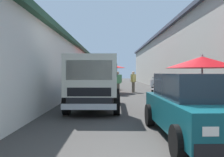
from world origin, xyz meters
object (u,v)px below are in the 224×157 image
object	(u,v)px
fruit_stall_near_left	(202,71)
parked_scooter	(154,87)
fruit_stall_far_left	(107,68)
hatchback_car	(198,105)
plastic_stool	(109,91)
vendor_by_crates	(133,80)
vendor_in_shade	(118,82)
delivery_truck	(93,84)
fruit_stall_far_right	(101,70)

from	to	relation	value
fruit_stall_near_left	parked_scooter	bearing A→B (deg)	-0.73
fruit_stall_far_left	hatchback_car	xyz separation A→B (m)	(-12.87, -2.28, -1.06)
fruit_stall_far_left	plastic_stool	size ratio (longest dim) A/B	6.53
fruit_stall_far_left	hatchback_car	size ratio (longest dim) A/B	0.72
fruit_stall_far_left	parked_scooter	xyz separation A→B (m)	(-0.59, -3.42, -1.35)
vendor_by_crates	vendor_in_shade	xyz separation A→B (m)	(-2.13, 1.23, -0.01)
delivery_truck	hatchback_car	bearing A→B (deg)	-144.80
fruit_stall_near_left	vendor_in_shade	xyz separation A→B (m)	(8.11, 2.56, -0.64)
fruit_stall_far_right	parked_scooter	world-z (taller)	fruit_stall_far_right
vendor_by_crates	plastic_stool	bearing A→B (deg)	146.23
delivery_truck	parked_scooter	size ratio (longest dim) A/B	2.93
fruit_stall_near_left	vendor_by_crates	world-z (taller)	fruit_stall_near_left
hatchback_car	plastic_stool	size ratio (longest dim) A/B	9.08
fruit_stall_far_left	delivery_truck	bearing A→B (deg)	177.85
parked_scooter	vendor_in_shade	bearing A→B (deg)	120.84
fruit_stall_near_left	delivery_truck	size ratio (longest dim) A/B	0.48
fruit_stall_near_left	vendor_in_shade	world-z (taller)	fruit_stall_near_left
vendor_in_shade	plastic_stool	xyz separation A→B (m)	(-0.55, 0.57, -0.56)
delivery_truck	vendor_in_shade	distance (m)	7.05
vendor_in_shade	parked_scooter	distance (m)	3.16
vendor_in_shade	plastic_stool	world-z (taller)	vendor_in_shade
fruit_stall_far_left	hatchback_car	bearing A→B (deg)	-169.95
fruit_stall_far_right	vendor_in_shade	xyz separation A→B (m)	(-5.82, -1.36, -0.81)
fruit_stall_far_right	hatchback_car	size ratio (longest dim) A/B	0.68
fruit_stall_far_right	vendor_by_crates	world-z (taller)	fruit_stall_far_right
fruit_stall_far_left	parked_scooter	distance (m)	3.73
fruit_stall_far_left	fruit_stall_far_right	bearing A→B (deg)	9.76
hatchback_car	delivery_truck	distance (m)	4.57
vendor_in_shade	fruit_stall_far_right	bearing A→B (deg)	13.19
fruit_stall_near_left	delivery_truck	world-z (taller)	fruit_stall_near_left
delivery_truck	plastic_stool	distance (m)	6.47
vendor_by_crates	plastic_stool	xyz separation A→B (m)	(-2.68, 1.79, -0.57)
fruit_stall_near_left	parked_scooter	size ratio (longest dim) A/B	1.40
vendor_by_crates	vendor_in_shade	distance (m)	2.46
fruit_stall_far_right	fruit_stall_near_left	world-z (taller)	fruit_stall_far_right
vendor_in_shade	parked_scooter	xyz separation A→B (m)	(1.60, -2.68, -0.44)
fruit_stall_near_left	vendor_by_crates	bearing A→B (deg)	7.42
parked_scooter	plastic_stool	world-z (taller)	parked_scooter
hatchback_car	vendor_in_shade	world-z (taller)	vendor_in_shade
vendor_by_crates	parked_scooter	bearing A→B (deg)	-109.90
hatchback_car	plastic_stool	bearing A→B (deg)	11.76
fruit_stall_far_left	vendor_in_shade	distance (m)	2.49
vendor_by_crates	plastic_stool	distance (m)	3.28
plastic_stool	hatchback_car	bearing A→B (deg)	-168.24
fruit_stall_far_right	fruit_stall_far_left	bearing A→B (deg)	-170.24
fruit_stall_far_left	vendor_by_crates	xyz separation A→B (m)	(-0.06, -1.97, -0.90)
fruit_stall_far_right	hatchback_car	xyz separation A→B (m)	(-16.51, -2.91, -0.96)
fruit_stall_far_right	parked_scooter	xyz separation A→B (m)	(-4.22, -4.05, -1.25)
fruit_stall_near_left	plastic_stool	distance (m)	8.26
fruit_stall_near_left	plastic_stool	size ratio (longest dim) A/B	5.46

